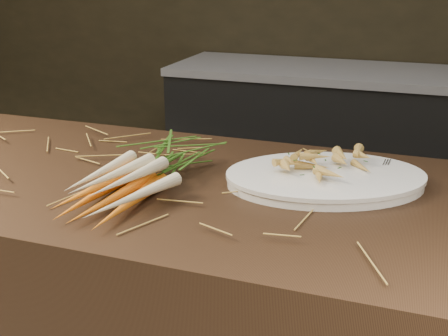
# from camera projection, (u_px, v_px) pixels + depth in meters

# --- Properties ---
(main_counter) EXTENTS (2.40, 0.70, 0.90)m
(main_counter) POSITION_uv_depth(u_px,v_px,m) (118.00, 334.00, 1.45)
(main_counter) COLOR black
(main_counter) RESTS_ON ground
(back_counter) EXTENTS (1.82, 0.62, 0.84)m
(back_counter) POSITION_uv_depth(u_px,v_px,m) (341.00, 146.00, 3.03)
(back_counter) COLOR black
(back_counter) RESTS_ON ground
(straw_bedding) EXTENTS (1.40, 0.60, 0.02)m
(straw_bedding) POSITION_uv_depth(u_px,v_px,m) (105.00, 168.00, 1.29)
(straw_bedding) COLOR olive
(straw_bedding) RESTS_ON main_counter
(root_veg_bunch) EXTENTS (0.20, 0.49, 0.09)m
(root_veg_bunch) POSITION_uv_depth(u_px,v_px,m) (152.00, 166.00, 1.21)
(root_veg_bunch) COLOR #D9650A
(root_veg_bunch) RESTS_ON main_counter
(serving_platter) EXTENTS (0.50, 0.42, 0.02)m
(serving_platter) POSITION_uv_depth(u_px,v_px,m) (325.00, 180.00, 1.21)
(serving_platter) COLOR white
(serving_platter) RESTS_ON main_counter
(roasted_veg_heap) EXTENTS (0.25, 0.22, 0.05)m
(roasted_veg_heap) POSITION_uv_depth(u_px,v_px,m) (326.00, 165.00, 1.20)
(roasted_veg_heap) COLOR #B68437
(roasted_veg_heap) RESTS_ON serving_platter
(serving_fork) EXTENTS (0.03, 0.16, 0.00)m
(serving_fork) POSITION_uv_depth(u_px,v_px,m) (398.00, 177.00, 1.20)
(serving_fork) COLOR silver
(serving_fork) RESTS_ON serving_platter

